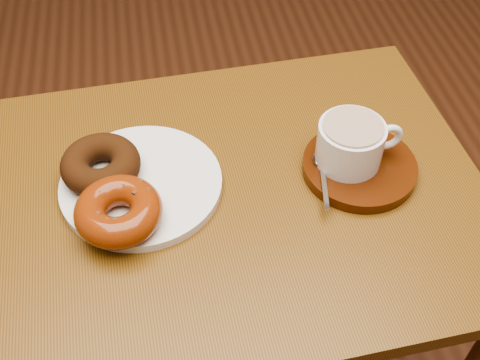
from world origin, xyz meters
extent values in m
cube|color=brown|center=(0.01, 0.23, 0.67)|extent=(0.75, 0.58, 0.03)
cylinder|color=#462514|center=(-0.33, 0.45, 0.33)|extent=(0.04, 0.04, 0.66)
cylinder|color=#462514|center=(0.33, 0.48, 0.33)|extent=(0.04, 0.04, 0.66)
cylinder|color=white|center=(-0.11, 0.26, 0.69)|extent=(0.26, 0.26, 0.01)
torus|color=#361B0A|center=(-0.16, 0.28, 0.72)|extent=(0.14, 0.14, 0.04)
torus|color=maroon|center=(-0.13, 0.19, 0.72)|extent=(0.15, 0.15, 0.04)
cube|color=#462A17|center=(-0.10, 0.19, 0.74)|extent=(0.01, 0.01, 0.00)
cube|color=#462A17|center=(-0.10, 0.20, 0.74)|extent=(0.01, 0.01, 0.00)
cube|color=#462A17|center=(-0.11, 0.21, 0.74)|extent=(0.01, 0.01, 0.00)
cube|color=#462A17|center=(-0.12, 0.22, 0.74)|extent=(0.01, 0.01, 0.00)
cube|color=#462A17|center=(-0.13, 0.23, 0.74)|extent=(0.01, 0.01, 0.00)
cube|color=#462A17|center=(-0.14, 0.22, 0.74)|extent=(0.01, 0.01, 0.00)
cube|color=#462A17|center=(-0.16, 0.22, 0.74)|extent=(0.01, 0.01, 0.00)
cube|color=#462A17|center=(-0.17, 0.21, 0.74)|extent=(0.01, 0.01, 0.00)
cube|color=#462A17|center=(-0.17, 0.20, 0.74)|extent=(0.01, 0.01, 0.00)
cube|color=#462A17|center=(-0.17, 0.18, 0.74)|extent=(0.01, 0.01, 0.00)
cube|color=#462A17|center=(-0.17, 0.17, 0.74)|extent=(0.01, 0.01, 0.00)
cube|color=#462A17|center=(-0.16, 0.16, 0.74)|extent=(0.01, 0.01, 0.00)
cube|color=#462A17|center=(-0.14, 0.15, 0.74)|extent=(0.01, 0.01, 0.00)
cube|color=#462A17|center=(-0.13, 0.15, 0.74)|extent=(0.01, 0.01, 0.00)
cube|color=#462A17|center=(-0.12, 0.16, 0.74)|extent=(0.01, 0.01, 0.00)
cube|color=#462A17|center=(-0.11, 0.16, 0.74)|extent=(0.01, 0.01, 0.00)
cube|color=#462A17|center=(-0.10, 0.18, 0.74)|extent=(0.01, 0.01, 0.00)
cylinder|color=#3C1808|center=(0.20, 0.24, 0.69)|extent=(0.19, 0.19, 0.02)
cylinder|color=white|center=(0.19, 0.25, 0.73)|extent=(0.09, 0.09, 0.06)
cylinder|color=brown|center=(0.19, 0.25, 0.76)|extent=(0.08, 0.08, 0.00)
torus|color=white|center=(0.24, 0.25, 0.73)|extent=(0.04, 0.01, 0.04)
ellipsoid|color=silver|center=(0.15, 0.25, 0.70)|extent=(0.02, 0.03, 0.01)
cube|color=silver|center=(0.14, 0.20, 0.70)|extent=(0.02, 0.09, 0.00)
camera|label=1|loc=(-0.06, -0.32, 1.31)|focal=45.00mm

